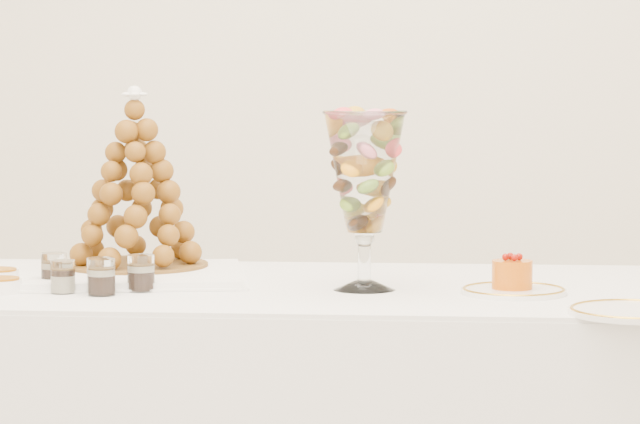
# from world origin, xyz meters

# --- Properties ---
(lace_tray) EXTENTS (0.61, 0.51, 0.02)m
(lace_tray) POSITION_xyz_m (-0.39, 0.38, 0.76)
(lace_tray) COLOR white
(lace_tray) RESTS_ON buffet_table
(macaron_vase) EXTENTS (0.17, 0.17, 0.36)m
(macaron_vase) POSITION_xyz_m (0.15, 0.29, 0.99)
(macaron_vase) COLOR white
(macaron_vase) RESTS_ON buffet_table
(cake_plate) EXTENTS (0.21, 0.21, 0.01)m
(cake_plate) POSITION_xyz_m (0.46, 0.27, 0.76)
(cake_plate) COLOR white
(cake_plate) RESTS_ON buffet_table
(spare_plate) EXTENTS (0.24, 0.24, 0.01)m
(spare_plate) POSITION_xyz_m (0.68, 0.02, 0.76)
(spare_plate) COLOR white
(spare_plate) RESTS_ON buffet_table
(verrine_a) EXTENTS (0.06, 0.06, 0.07)m
(verrine_a) POSITION_xyz_m (-0.49, 0.25, 0.79)
(verrine_a) COLOR white
(verrine_a) RESTS_ON buffet_table
(verrine_b) EXTENTS (0.06, 0.06, 0.07)m
(verrine_b) POSITION_xyz_m (-0.37, 0.18, 0.79)
(verrine_b) COLOR white
(verrine_b) RESTS_ON buffet_table
(verrine_c) EXTENTS (0.07, 0.07, 0.08)m
(verrine_c) POSITION_xyz_m (-0.30, 0.21, 0.79)
(verrine_c) COLOR white
(verrine_c) RESTS_ON buffet_table
(verrine_d) EXTENTS (0.05, 0.05, 0.07)m
(verrine_d) POSITION_xyz_m (-0.45, 0.16, 0.79)
(verrine_d) COLOR white
(verrine_d) RESTS_ON buffet_table
(verrine_e) EXTENTS (0.07, 0.07, 0.07)m
(verrine_e) POSITION_xyz_m (-0.36, 0.14, 0.79)
(verrine_e) COLOR white
(verrine_e) RESTS_ON buffet_table
(ramekin_front) EXTENTS (0.09, 0.09, 0.03)m
(ramekin_front) POSITION_xyz_m (-0.57, 0.15, 0.77)
(ramekin_front) COLOR white
(ramekin_front) RESTS_ON buffet_table
(croquembouche) EXTENTS (0.34, 0.34, 0.40)m
(croquembouche) POSITION_xyz_m (-0.37, 0.47, 0.97)
(croquembouche) COLOR brown
(croquembouche) RESTS_ON lace_tray
(mousse_cake) EXTENTS (0.08, 0.08, 0.07)m
(mousse_cake) POSITION_xyz_m (0.46, 0.27, 0.80)
(mousse_cake) COLOR #D35C09
(mousse_cake) RESTS_ON cake_plate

